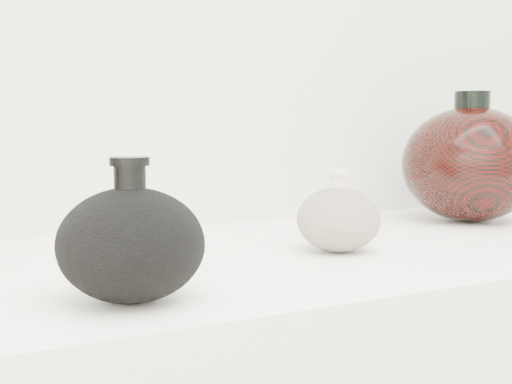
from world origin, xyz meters
TOP-DOWN VIEW (x-y plane):
  - black_gourd_vase at (-0.17, 0.80)m, footprint 0.17×0.17m
  - cream_gourd_vase at (0.14, 0.91)m, footprint 0.12×0.12m
  - right_round_pot at (0.48, 1.03)m, footprint 0.26×0.26m

SIDE VIEW (x-z plane):
  - cream_gourd_vase at x=0.14m, z-range 0.89..0.99m
  - black_gourd_vase at x=-0.17m, z-range 0.89..1.02m
  - right_round_pot at x=0.48m, z-range 0.89..1.10m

